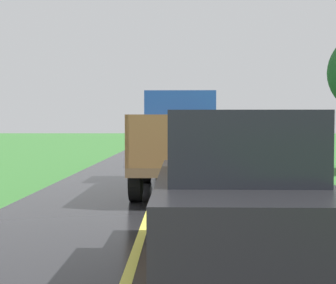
# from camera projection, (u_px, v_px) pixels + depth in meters

# --- Properties ---
(banana_truck_near) EXTENTS (2.38, 5.82, 2.80)m
(banana_truck_near) POSITION_uv_depth(u_px,v_px,m) (180.00, 139.00, 12.75)
(banana_truck_near) COLOR #2D2D30
(banana_truck_near) RESTS_ON road_surface
(banana_truck_far) EXTENTS (2.38, 5.81, 2.80)m
(banana_truck_far) POSITION_uv_depth(u_px,v_px,m) (182.00, 133.00, 21.68)
(banana_truck_far) COLOR #2D2D30
(banana_truck_far) RESTS_ON road_surface
(following_car) EXTENTS (1.74, 4.10, 1.92)m
(following_car) POSITION_uv_depth(u_px,v_px,m) (233.00, 194.00, 5.01)
(following_car) COLOR black
(following_car) RESTS_ON road_surface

